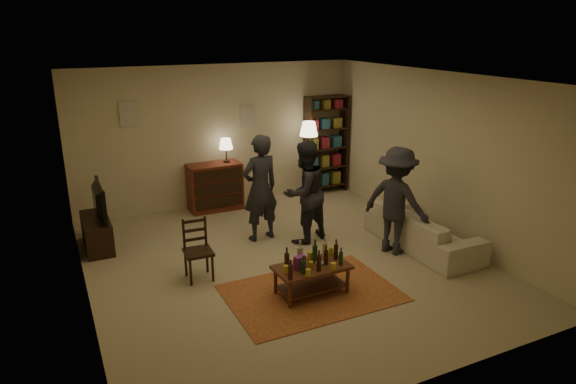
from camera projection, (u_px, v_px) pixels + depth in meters
floor at (286, 263)px, 7.64m from camera, size 6.00×6.00×0.00m
room_shell at (184, 115)px, 9.36m from camera, size 6.00×6.00×6.00m
rug at (311, 293)px, 6.78m from camera, size 2.20×1.50×0.01m
coffee_table at (312, 268)px, 6.66m from camera, size 0.99×0.56×0.74m
dining_chair at (197, 247)px, 7.08m from camera, size 0.39×0.39×0.87m
tv_stand at (96, 225)px, 8.05m from camera, size 0.40×1.00×1.06m
dresser at (215, 185)px, 9.73m from camera, size 1.00×0.50×1.36m
bookshelf at (326, 144)px, 10.62m from camera, size 0.90×0.34×2.02m
floor_lamp at (309, 134)px, 10.09m from camera, size 0.36×0.36×1.58m
sofa at (422, 229)px, 8.11m from camera, size 0.81×2.08×0.61m
person_left at (260, 188)px, 8.25m from camera, size 0.70×0.52×1.75m
person_right at (304, 192)px, 8.19m from camera, size 0.95×0.83×1.66m
person_by_sofa at (396, 201)px, 7.78m from camera, size 1.00×1.24×1.67m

